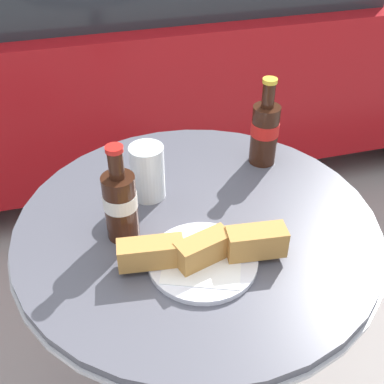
% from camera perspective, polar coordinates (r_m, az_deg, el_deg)
% --- Properties ---
extents(bistro_table, '(0.80, 0.80, 0.77)m').
position_cam_1_polar(bistro_table, '(1.17, 0.53, -9.56)').
color(bistro_table, '#B7B7BC').
rests_on(bistro_table, ground_plane).
extents(cola_bottle_left, '(0.07, 0.07, 0.23)m').
position_cam_1_polar(cola_bottle_left, '(1.21, 8.62, 7.19)').
color(cola_bottle_left, '#33190F').
rests_on(cola_bottle_left, bistro_table).
extents(cola_bottle_right, '(0.07, 0.07, 0.22)m').
position_cam_1_polar(cola_bottle_right, '(0.98, -8.51, -1.17)').
color(cola_bottle_right, '#33190F').
rests_on(cola_bottle_right, bistro_table).
extents(drinking_glass, '(0.08, 0.08, 0.13)m').
position_cam_1_polar(drinking_glass, '(1.09, -5.27, 2.12)').
color(drinking_glass, black).
rests_on(drinking_glass, bistro_table).
extents(lunch_plate_near, '(0.33, 0.22, 0.07)m').
position_cam_1_polar(lunch_plate_near, '(0.94, 1.47, -7.22)').
color(lunch_plate_near, white).
rests_on(lunch_plate_near, bistro_table).
extents(parked_car, '(4.56, 1.72, 1.39)m').
position_cam_1_polar(parked_car, '(2.71, -6.28, 19.94)').
color(parked_car, '#9E0F14').
rests_on(parked_car, ground_plane).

